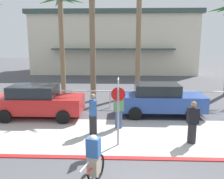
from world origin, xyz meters
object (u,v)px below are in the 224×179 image
car_red_1 (38,101)px  cyclist_red_0 (93,163)px  palm_tree_3 (92,3)px  car_blue_2 (160,99)px  pedestrian_2 (93,116)px  palm_tree_2 (61,23)px  pedestrian_3 (192,124)px  stop_sign_bike_lane (118,102)px  pedestrian_1 (119,111)px

car_red_1 → cyclist_red_0: (3.49, -5.89, -0.18)m
palm_tree_3 → car_blue_2: palm_tree_3 is taller
car_red_1 → car_blue_2: (6.28, 0.67, 0.00)m
cyclist_red_0 → pedestrian_2: bearing=96.6°
car_blue_2 → cyclist_red_0: car_blue_2 is taller
cyclist_red_0 → palm_tree_2: bearing=106.8°
pedestrian_3 → car_blue_2: bearing=100.5°
palm_tree_3 → car_blue_2: bearing=-38.0°
stop_sign_bike_lane → cyclist_red_0: stop_sign_bike_lane is taller
pedestrian_2 → car_red_1: bearing=145.1°
car_blue_2 → pedestrian_3: size_ratio=2.64×
car_red_1 → pedestrian_1: (4.12, -1.38, -0.09)m
palm_tree_2 → pedestrian_1: bearing=-60.3°
cyclist_red_0 → pedestrian_2: 3.79m
pedestrian_2 → pedestrian_3: bearing=-11.5°
palm_tree_3 → cyclist_red_0: bearing=-83.6°
palm_tree_2 → pedestrian_3: size_ratio=4.27×
car_blue_2 → pedestrian_3: (0.66, -3.59, -0.10)m
car_red_1 → palm_tree_2: bearing=91.3°
palm_tree_2 → pedestrian_1: (4.26, -7.48, -4.40)m
palm_tree_2 → car_blue_2: (6.42, -5.43, -4.31)m
pedestrian_2 → pedestrian_3: (3.90, -0.80, -0.05)m
stop_sign_bike_lane → cyclist_red_0: 2.92m
pedestrian_2 → pedestrian_3: pedestrian_2 is taller
pedestrian_1 → pedestrian_2: size_ratio=0.97×
pedestrian_1 → car_red_1: bearing=161.5°
palm_tree_3 → pedestrian_3: (4.53, -6.61, -5.40)m
palm_tree_2 → car_blue_2: size_ratio=1.61×
stop_sign_bike_lane → car_red_1: stop_sign_bike_lane is taller
car_red_1 → car_blue_2: 6.32m
palm_tree_2 → car_red_1: palm_tree_2 is taller
stop_sign_bike_lane → pedestrian_1: size_ratio=1.51×
car_red_1 → pedestrian_1: 4.35m
palm_tree_3 → car_red_1: (-2.42, -3.69, -5.30)m
palm_tree_2 → palm_tree_3: 3.65m
palm_tree_2 → cyclist_red_0: palm_tree_2 is taller
palm_tree_2 → palm_tree_3: size_ratio=0.86×
car_red_1 → pedestrian_3: bearing=-22.8°
stop_sign_bike_lane → palm_tree_2: size_ratio=0.36×
stop_sign_bike_lane → car_blue_2: size_ratio=0.58×
stop_sign_bike_lane → car_red_1: 5.29m
car_red_1 → car_blue_2: size_ratio=1.00×
palm_tree_3 → pedestrian_3: palm_tree_3 is taller
palm_tree_2 → cyclist_red_0: (3.62, -11.99, -4.49)m
stop_sign_bike_lane → palm_tree_3: palm_tree_3 is taller
palm_tree_3 → cyclist_red_0: palm_tree_3 is taller
car_blue_2 → pedestrian_3: car_blue_2 is taller
palm_tree_3 → pedestrian_1: 7.59m
stop_sign_bike_lane → pedestrian_1: bearing=89.9°
palm_tree_3 → car_red_1: 6.89m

